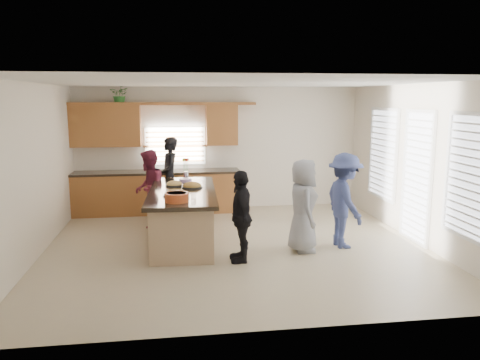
{
  "coord_description": "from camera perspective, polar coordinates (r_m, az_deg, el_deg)",
  "views": [
    {
      "loc": [
        -1.02,
        -7.74,
        2.55
      ],
      "look_at": [
        0.09,
        0.16,
        1.15
      ],
      "focal_mm": 35.0,
      "sensor_mm": 36.0,
      "label": 1
    }
  ],
  "objects": [
    {
      "name": "clear_cup",
      "position": [
        7.54,
        -5.7,
        -1.97
      ],
      "size": [
        0.09,
        0.09,
        0.1
      ],
      "primitive_type": "cylinder",
      "color": "white",
      "rests_on": "island"
    },
    {
      "name": "woman_right_back",
      "position": [
        8.22,
        12.62,
        -2.45
      ],
      "size": [
        0.69,
        1.1,
        1.64
      ],
      "primitive_type": "imported",
      "rotation": [
        0.0,
        0.0,
        1.65
      ],
      "color": "navy",
      "rests_on": "ground"
    },
    {
      "name": "room_shell",
      "position": [
        7.83,
        -0.51,
        5.2
      ],
      "size": [
        6.52,
        6.02,
        2.81
      ],
      "color": "silver",
      "rests_on": "ground"
    },
    {
      "name": "woman_left_back",
      "position": [
        10.34,
        -8.57,
        0.43
      ],
      "size": [
        0.48,
        0.67,
        1.72
      ],
      "primitive_type": "imported",
      "rotation": [
        0.0,
        0.0,
        -1.46
      ],
      "color": "black",
      "rests_on": "ground"
    },
    {
      "name": "right_wall_glazing",
      "position": [
        8.79,
        20.91,
        1.39
      ],
      "size": [
        0.06,
        4.0,
        2.25
      ],
      "color": "white",
      "rests_on": "ground"
    },
    {
      "name": "woman_left_mid",
      "position": [
        9.48,
        -11.01,
        -1.03
      ],
      "size": [
        0.65,
        0.8,
        1.55
      ],
      "primitive_type": "imported",
      "rotation": [
        0.0,
        0.0,
        -1.66
      ],
      "color": "maroon",
      "rests_on": "ground"
    },
    {
      "name": "platter_mid",
      "position": [
        8.52,
        -5.86,
        -0.74
      ],
      "size": [
        0.37,
        0.37,
        0.15
      ],
      "color": "black",
      "rests_on": "island"
    },
    {
      "name": "island",
      "position": [
        8.43,
        -6.97,
        -4.53
      ],
      "size": [
        1.26,
        2.74,
        0.95
      ],
      "rotation": [
        0.0,
        0.0,
        -0.04
      ],
      "color": "tan",
      "rests_on": "ground"
    },
    {
      "name": "flower_vase",
      "position": [
        9.44,
        -6.62,
        1.55
      ],
      "size": [
        0.14,
        0.14,
        0.42
      ],
      "color": "silver",
      "rests_on": "island"
    },
    {
      "name": "woman_right_front",
      "position": [
        7.88,
        7.69,
        -3.11
      ],
      "size": [
        0.54,
        0.79,
        1.56
      ],
      "primitive_type": "imported",
      "rotation": [
        0.0,
        0.0,
        1.51
      ],
      "color": "gray",
      "rests_on": "ground"
    },
    {
      "name": "plate_stack",
      "position": [
        9.14,
        -6.67,
        -0.02
      ],
      "size": [
        0.25,
        0.25,
        0.06
      ],
      "primitive_type": "cylinder",
      "color": "#B695DA",
      "rests_on": "island"
    },
    {
      "name": "woman_left_front",
      "position": [
        7.34,
        0.12,
        -4.43
      ],
      "size": [
        0.36,
        0.85,
        1.46
      ],
      "primitive_type": "imported",
      "rotation": [
        0.0,
        0.0,
        -1.58
      ],
      "color": "black",
      "rests_on": "ground"
    },
    {
      "name": "back_cabinetry",
      "position": [
        10.61,
        -10.34,
        0.91
      ],
      "size": [
        4.08,
        0.66,
        2.46
      ],
      "color": "#99562C",
      "rests_on": "ground"
    },
    {
      "name": "salad_bowl",
      "position": [
        7.38,
        -7.73,
        -2.03
      ],
      "size": [
        0.38,
        0.38,
        0.14
      ],
      "color": "#C34F23",
      "rests_on": "island"
    },
    {
      "name": "platter_back",
      "position": [
        8.73,
        -8.02,
        -0.53
      ],
      "size": [
        0.33,
        0.33,
        0.13
      ],
      "color": "black",
      "rests_on": "island"
    },
    {
      "name": "potted_plant",
      "position": [
        10.62,
        -14.4,
        10.05
      ],
      "size": [
        0.5,
        0.46,
        0.45
      ],
      "primitive_type": "imported",
      "rotation": [
        0.0,
        0.0,
        -0.33
      ],
      "color": "#317B31",
      "rests_on": "back_cabinetry"
    },
    {
      "name": "floor",
      "position": [
        8.21,
        -0.49,
        -8.14
      ],
      "size": [
        6.5,
        6.5,
        0.0
      ],
      "primitive_type": "plane",
      "color": "tan",
      "rests_on": "ground"
    },
    {
      "name": "platter_front",
      "position": [
        7.83,
        -7.85,
        -1.73
      ],
      "size": [
        0.42,
        0.42,
        0.17
      ],
      "color": "black",
      "rests_on": "island"
    }
  ]
}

